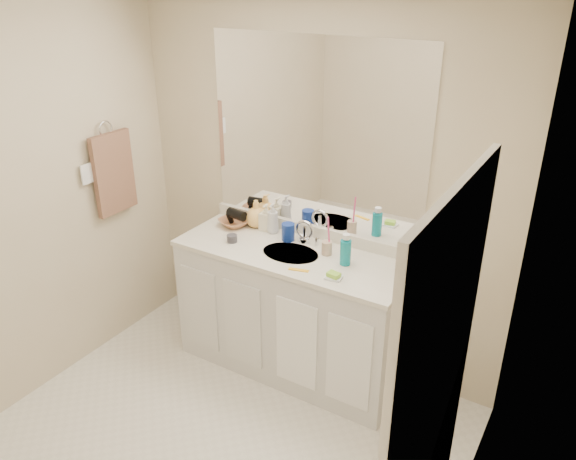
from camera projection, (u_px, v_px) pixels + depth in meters
The scene contains 25 objects.
wall_back at pixel (314, 191), 3.61m from camera, with size 2.60×0.02×2.40m, color beige.
wall_left at pixel (6, 218), 3.21m from camera, with size 0.02×2.60×2.40m, color beige.
wall_right at pixel (459, 370), 1.99m from camera, with size 0.02×2.60×2.40m, color beige.
vanity_cabinet at pixel (292, 313), 3.72m from camera, with size 1.50×0.55×0.85m, color silver.
countertop at pixel (292, 254), 3.54m from camera, with size 1.52×0.57×0.03m, color silver.
backsplash at pixel (312, 231), 3.71m from camera, with size 1.52×0.03×0.08m, color silver.
sink_basin at pixel (290, 255), 3.52m from camera, with size 0.37×0.37×0.02m, color beige.
faucet at pixel (305, 234), 3.63m from camera, with size 0.02×0.02×0.11m, color silver.
mirror at pixel (315, 136), 3.45m from camera, with size 1.48×0.01×1.20m, color white.
blue_mug at pixel (288, 232), 3.66m from camera, with size 0.09×0.09×0.12m, color navy.
tan_cup at pixel (327, 248), 3.48m from camera, with size 0.06×0.06×0.09m, color tan.
toothbrush at pixel (329, 233), 3.43m from camera, with size 0.01×0.01×0.22m, color #FB428A.
mouthwash_bottle at pixel (345, 252), 3.35m from camera, with size 0.07×0.07×0.16m, color #0C8697.
soap_dish at pixel (334, 278), 3.22m from camera, with size 0.09×0.08×0.01m, color white.
green_soap at pixel (334, 275), 3.21m from camera, with size 0.07×0.05×0.03m, color #91D634.
orange_comb at pixel (299, 270), 3.31m from camera, with size 0.12×0.03×0.01m, color yellow.
dark_jar at pixel (232, 238), 3.65m from camera, with size 0.07×0.07×0.05m, color #3B3941.
soap_bottle_white at pixel (273, 218), 3.75m from camera, with size 0.08×0.08×0.21m, color silver.
soap_bottle_cream at pixel (266, 217), 3.80m from camera, with size 0.08×0.08×0.18m, color #EFE7C3.
soap_bottle_yellow at pixel (256, 213), 3.84m from camera, with size 0.15×0.15×0.19m, color #FBC161.
wicker_basket at pixel (235, 222), 3.88m from camera, with size 0.21×0.21×0.05m, color #AC6B45.
hair_dryer at pixel (237, 214), 3.84m from camera, with size 0.07×0.07×0.14m, color black.
towel_ring at pixel (106, 129), 3.65m from camera, with size 0.11×0.11×0.01m, color silver.
hand_towel at pixel (114, 173), 3.77m from camera, with size 0.04×0.32×0.55m, color brown.
switch_plate at pixel (87, 174), 3.60m from camera, with size 0.01×0.09×0.13m, color white.
Camera 1 is at (1.61, -1.68, 2.49)m, focal length 35.00 mm.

